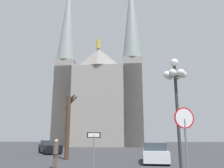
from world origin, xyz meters
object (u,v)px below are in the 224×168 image
at_px(cathedral, 101,95).
at_px(stop_sign, 185,130).
at_px(one_way_arrow_sign, 94,149).
at_px(street_lamp, 176,89).
at_px(parked_car_near_white, 155,153).
at_px(parked_car_far_black, 50,147).
at_px(bare_tree, 68,125).
at_px(pedestrian_walking, 56,151).

height_order(cathedral, stop_sign, cathedral).
xyz_separation_m(one_way_arrow_sign, street_lamp, (4.24, 0.49, 3.02)).
bearing_deg(cathedral, parked_car_near_white, -76.19).
height_order(cathedral, parked_car_far_black, cathedral).
distance_m(cathedral, parked_car_far_black, 20.38).
bearing_deg(bare_tree, cathedral, 87.85).
relative_size(street_lamp, parked_car_far_black, 1.30).
distance_m(street_lamp, parked_car_near_white, 7.40).
distance_m(parked_car_near_white, parked_car_far_black, 13.49).
height_order(street_lamp, pedestrian_walking, street_lamp).
xyz_separation_m(street_lamp, parked_car_near_white, (-0.25, 6.38, -3.74)).
bearing_deg(cathedral, parked_car_far_black, -103.79).
bearing_deg(one_way_arrow_sign, parked_car_near_white, 59.84).
height_order(stop_sign, pedestrian_walking, stop_sign).
bearing_deg(one_way_arrow_sign, street_lamp, 6.64).
distance_m(cathedral, one_way_arrow_sign, 33.92).
distance_m(one_way_arrow_sign, pedestrian_walking, 4.47).
height_order(parked_car_near_white, parked_car_far_black, parked_car_near_white).
height_order(cathedral, parked_car_near_white, cathedral).
bearing_deg(street_lamp, parked_car_near_white, 92.22).
xyz_separation_m(bare_tree, parked_car_near_white, (7.27, -1.80, -2.21)).
bearing_deg(parked_car_far_black, street_lamp, -53.09).
relative_size(parked_car_far_black, pedestrian_walking, 2.63).
bearing_deg(pedestrian_walking, stop_sign, -38.66).
height_order(bare_tree, pedestrian_walking, bare_tree).
bearing_deg(stop_sign, pedestrian_walking, 141.34).
height_order(stop_sign, street_lamp, street_lamp).
xyz_separation_m(cathedral, stop_sign, (6.25, -34.65, -7.57)).
bearing_deg(stop_sign, cathedral, 100.23).
bearing_deg(parked_car_near_white, one_way_arrow_sign, -120.16).
bearing_deg(one_way_arrow_sign, cathedral, 94.14).
relative_size(bare_tree, parked_car_near_white, 1.32).
bearing_deg(stop_sign, street_lamp, 81.34).
xyz_separation_m(bare_tree, parked_car_far_black, (-3.44, 6.40, -2.22)).
bearing_deg(one_way_arrow_sign, parked_car_far_black, 114.00).
bearing_deg(parked_car_near_white, parked_car_far_black, 142.55).
distance_m(bare_tree, pedestrian_walking, 5.54).
relative_size(one_way_arrow_sign, parked_car_near_white, 0.50).
relative_size(cathedral, street_lamp, 5.70).
distance_m(street_lamp, parked_car_far_black, 18.63).
xyz_separation_m(stop_sign, pedestrian_walking, (-6.68, 5.34, -1.16)).
xyz_separation_m(cathedral, bare_tree, (-0.90, -24.09, -6.92)).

